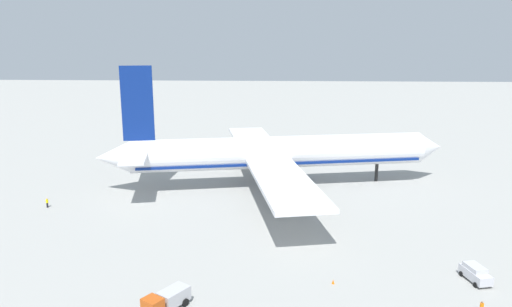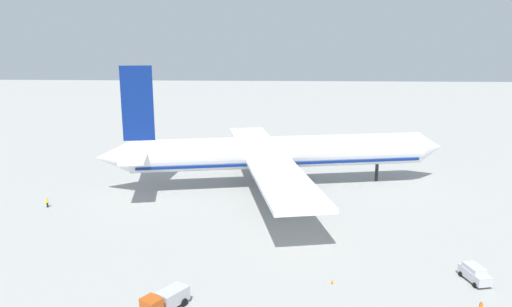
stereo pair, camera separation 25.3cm
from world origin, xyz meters
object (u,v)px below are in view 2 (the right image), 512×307
Objects in this scene: service_truck_0 at (165,300)px; traffic_cone_0 at (428,150)px; ground_worker_3 at (47,202)px; baggage_cart_1 at (200,144)px; traffic_cone_1 at (332,282)px; service_van at (475,273)px; airliner at (274,153)px; baggage_cart_2 at (372,138)px.

service_truck_0 is 98.39m from traffic_cone_0.
baggage_cart_1 is at bearing 71.81° from ground_worker_3.
traffic_cone_1 is (-33.71, -76.27, 0.00)m from traffic_cone_0.
service_van is 2.63× the size of ground_worker_3.
ground_worker_3 is 96.71m from traffic_cone_0.
airliner is at bearing 21.62° from ground_worker_3.
airliner is at bearing -120.26° from baggage_cart_2.
traffic_cone_0 is at bearing 32.12° from ground_worker_3.
service_van is (25.49, -39.03, -5.87)m from airliner.
baggage_cart_1 reaches higher than traffic_cone_0.
baggage_cart_2 is (29.07, 49.82, -6.16)m from airliner.
airliner reaches higher than ground_worker_3.
airliner is at bearing -139.62° from traffic_cone_0.
baggage_cart_2 reaches higher than traffic_cone_1.
ground_worker_3 is (-17.87, -54.40, 0.25)m from baggage_cart_1.
service_truck_0 reaches higher than baggage_cart_2.
baggage_cart_1 is at bearing 120.08° from airliner.
service_truck_0 is 10.44× the size of traffic_cone_0.
baggage_cart_2 is 19.12m from traffic_cone_0.
traffic_cone_1 is at bearing -78.85° from airliner.
airliner is 19.91× the size of baggage_cart_2.
service_truck_0 is at bearing -122.22° from traffic_cone_0.
service_truck_0 is at bearing -102.65° from airliner.
baggage_cart_1 is 6.03× the size of traffic_cone_1.
baggage_cart_1 is at bearing -167.55° from baggage_cart_2.
baggage_cart_2 is at bearing 67.82° from service_truck_0.
ground_worker_3 is 3.20× the size of traffic_cone_1.
airliner is 129.66× the size of traffic_cone_0.
service_van is 17.56m from traffic_cone_1.
service_truck_0 is at bearing -47.21° from ground_worker_3.
ground_worker_3 is at bearing 152.72° from traffic_cone_1.
traffic_cone_1 is at bearing -113.84° from traffic_cone_0.
traffic_cone_1 is (30.32, -79.25, -0.38)m from baggage_cart_1.
service_van is at bearing -102.30° from traffic_cone_0.
airliner is at bearing 123.15° from service_van.
baggage_cart_2 is 6.51× the size of traffic_cone_0.
service_truck_0 reaches higher than traffic_cone_0.
baggage_cart_2 is 92.99m from traffic_cone_1.
service_van is at bearing 5.69° from traffic_cone_1.
airliner reaches higher than traffic_cone_1.
baggage_cart_2 is at bearing 12.45° from baggage_cart_1.
airliner is at bearing 101.15° from traffic_cone_1.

